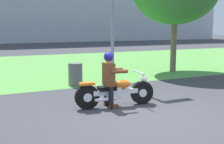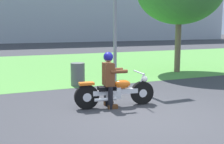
{
  "view_description": "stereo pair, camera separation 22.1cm",
  "coord_description": "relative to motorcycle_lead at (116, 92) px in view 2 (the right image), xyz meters",
  "views": [
    {
      "loc": [
        -3.41,
        -5.21,
        1.96
      ],
      "look_at": [
        -0.3,
        1.31,
        0.85
      ],
      "focal_mm": 46.23,
      "sensor_mm": 36.0,
      "label": 1
    },
    {
      "loc": [
        -3.21,
        -5.3,
        1.96
      ],
      "look_at": [
        -0.3,
        1.31,
        0.85
      ],
      "focal_mm": 46.23,
      "sensor_mm": 36.0,
      "label": 2
    }
  ],
  "objects": [
    {
      "name": "grass_verge",
      "position": [
        0.3,
        8.56,
        -0.37
      ],
      "size": [
        60.0,
        12.0,
        0.01
      ],
      "primitive_type": "cube",
      "color": "#549342",
      "rests_on": "ground"
    },
    {
      "name": "motorcycle_lead",
      "position": [
        0.0,
        0.0,
        0.0
      ],
      "size": [
        2.06,
        0.66,
        0.86
      ],
      "rotation": [
        0.0,
        0.0,
        -0.1
      ],
      "color": "black",
      "rests_on": "ground"
    },
    {
      "name": "rider_lead",
      "position": [
        -0.17,
        0.02,
        0.43
      ],
      "size": [
        0.58,
        0.5,
        1.38
      ],
      "rotation": [
        0.0,
        0.0,
        -0.1
      ],
      "color": "black",
      "rests_on": "ground"
    },
    {
      "name": "trash_can",
      "position": [
        -0.07,
        2.96,
        0.01
      ],
      "size": [
        0.48,
        0.48,
        0.78
      ],
      "primitive_type": "cylinder",
      "color": "#595E5B",
      "rests_on": "ground"
    },
    {
      "name": "ground",
      "position": [
        0.3,
        -1.11,
        -0.38
      ],
      "size": [
        120.0,
        120.0,
        0.0
      ],
      "primitive_type": "plane",
      "color": "#38383D"
    }
  ]
}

